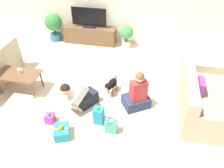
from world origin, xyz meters
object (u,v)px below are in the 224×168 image
tv_console (90,35)px  potted_plant_back_right (127,34)px  mug (20,71)px  person_kneeling (78,95)px  tv (89,19)px  dog (111,85)px  person_sitting (137,94)px  gift_bag_a (111,126)px  gift_box_b (62,132)px  gift_box_c (50,118)px  sofa_right (201,99)px  potted_plant_back_left (54,25)px  gift_box_a (99,116)px  coffee_table (19,76)px

tv_console → potted_plant_back_right: (1.14, -0.05, 0.15)m
mug → person_kneeling: bearing=-13.9°
tv → dog: 2.59m
person_sitting → gift_bag_a: 0.88m
tv → person_kneeling: size_ratio=1.31×
tv_console → dog: (1.15, -2.26, -0.02)m
gift_box_b → mug: 1.82m
potted_plant_back_right → gift_box_c: (-0.98, -3.31, -0.31)m
gift_box_b → gift_box_c: bearing=142.6°
potted_plant_back_right → person_sitting: person_sitting is taller
tv → gift_box_b: tv is taller
person_kneeling → mug: bearing=-161.0°
potted_plant_back_right → gift_bag_a: 3.32m
potted_plant_back_right → gift_box_c: potted_plant_back_right is taller
gift_box_c → potted_plant_back_right: bearing=73.5°
dog → gift_box_b: dog is taller
sofa_right → potted_plant_back_left: sofa_right is taller
gift_box_a → gift_box_b: (-0.58, -0.45, -0.08)m
tv_console → gift_box_b: tv_console is taller
gift_bag_a → potted_plant_back_right: bearing=94.1°
person_kneeling → mug: size_ratio=6.65×
gift_box_a → person_kneeling: bearing=148.8°
tv_console → tv: tv is taller
coffee_table → tv: bearing=71.0°
coffee_table → gift_box_c: coffee_table is taller
coffee_table → person_sitting: (2.64, -0.01, -0.06)m
sofa_right → coffee_table: bearing=92.3°
sofa_right → tv_console: bearing=51.4°
gift_box_c → mug: 1.38m
gift_box_c → mug: mug is taller
sofa_right → tv: 3.90m
person_kneeling → coffee_table: bearing=-158.9°
person_sitting → gift_box_c: size_ratio=3.81×
gift_box_c → gift_bag_a: gift_bag_a is taller
potted_plant_back_right → dog: 2.22m
mug → gift_box_c: bearing=-39.5°
coffee_table → mug: (0.02, 0.05, 0.10)m
tv → gift_box_b: bearing=-81.9°
tv → gift_box_c: 3.43m
coffee_table → gift_box_c: bearing=-37.0°
person_sitting → gift_box_a: (-0.66, -0.59, -0.15)m
mug → person_sitting: bearing=-1.5°
coffee_table → person_sitting: size_ratio=1.03×
potted_plant_back_left → mug: bearing=-83.6°
gift_bag_a → mug: 2.42m
mug → dog: bearing=7.1°
dog → gift_bag_a: bearing=-63.4°
person_kneeling → gift_box_a: person_kneeling is taller
dog → gift_bag_a: dog is taller
gift_box_a → potted_plant_back_right: bearing=89.2°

